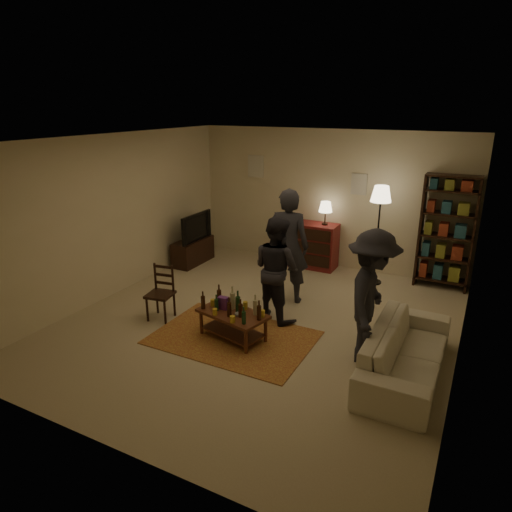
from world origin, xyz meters
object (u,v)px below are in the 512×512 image
Objects in this scene: floor_lamp at (381,201)px; bookshelf at (446,231)px; coffee_table at (233,314)px; dresser at (312,244)px; dining_chair at (162,291)px; person_left at (288,246)px; tv_stand at (193,245)px; person_right at (276,269)px; sofa at (406,352)px; person_by_sofa at (371,298)px.

bookshelf is at bearing 18.15° from floor_lamp.
dresser is at bearing 91.31° from coffee_table.
person_left is at bearing 36.18° from dining_chair.
dresser reaches higher than tv_stand.
person_right is (0.12, -0.69, -0.14)m from person_left.
sofa is at bearing -7.82° from dining_chair.
dining_chair is at bearing -65.92° from tv_stand.
floor_lamp is 0.86× the size of sofa.
person_by_sofa is at bearing 9.64° from coffee_table.
person_left reaches higher than person_right.
sofa is at bearing 136.34° from person_left.
person_by_sofa is (1.67, -1.24, -0.08)m from person_left.
sofa is 2.65m from person_left.
coffee_table is 1.30m from dining_chair.
person_left is 1.18× the size of person_right.
sofa is 0.76m from person_by_sofa.
floor_lamp is (2.56, 2.92, 1.09)m from dining_chair.
coffee_table is 1.25× the size of dining_chair.
bookshelf is at bearing -16.29° from person_by_sofa.
floor_lamp is 1.04× the size of person_by_sofa.
dining_chair reaches higher than coffee_table.
person_by_sofa reaches higher than dining_chair.
dresser is at bearing 26.20° from person_by_sofa.
person_left reaches higher than dining_chair.
person_left reaches higher than floor_lamp.
coffee_table is 3.46m from floor_lamp.
person_left is (0.14, 1.55, 0.58)m from coffee_table.
bookshelf is (2.36, 3.36, 0.67)m from coffee_table.
bookshelf reaches higher than coffee_table.
dresser is at bearing 37.54° from sofa.
tv_stand is 3.03m from person_right.
person_left is 2.09m from person_by_sofa.
person_by_sofa is at bearing -177.63° from person_right.
dresser is at bearing -59.97° from person_right.
floor_lamp is at bearing 5.47° from person_by_sofa.
floor_lamp reaches higher than dresser.
floor_lamp reaches higher than coffee_table.
person_right is at bearing -82.08° from dresser.
sofa is (4.64, -2.20, -0.08)m from tv_stand.
tv_stand is 0.56× the size of person_left.
dining_chair is at bearing 176.63° from coffee_table.
dresser reaches higher than dining_chair.
person_by_sofa is at bearing -26.57° from tv_stand.
dining_chair is (-1.30, 0.08, 0.08)m from coffee_table.
person_left is (-2.22, -1.81, -0.09)m from bookshelf.
dresser reaches higher than sofa.
bookshelf reaches higher than dresser.
person_left is (2.47, -0.83, 0.56)m from tv_stand.
coffee_table is 3.33m from tv_stand.
tv_stand is at bearing 134.35° from coffee_table.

